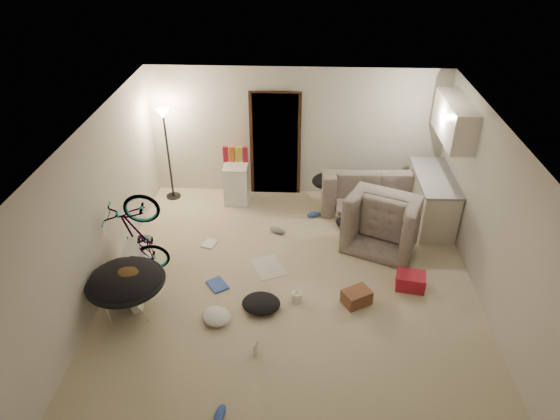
{
  "coord_description": "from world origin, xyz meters",
  "views": [
    {
      "loc": [
        0.1,
        -5.74,
        4.96
      ],
      "look_at": [
        -0.2,
        0.6,
        1.03
      ],
      "focal_mm": 32.0,
      "sensor_mm": 36.0,
      "label": 1
    }
  ],
  "objects_px": {
    "floor_lamp": "(166,135)",
    "armchair": "(387,221)",
    "sofa": "(377,193)",
    "bicycle": "(142,253)",
    "saucer_chair": "(127,287)",
    "juicer": "(297,296)",
    "tv_box": "(135,271)",
    "mini_fridge": "(236,184)",
    "drink_case_b": "(411,281)",
    "drink_case_a": "(357,297)",
    "kitchen_counter": "(431,200)"
  },
  "relations": [
    {
      "from": "kitchen_counter",
      "to": "saucer_chair",
      "type": "xyz_separation_m",
      "value": [
        -4.68,
        -2.59,
        0.02
      ]
    },
    {
      "from": "mini_fridge",
      "to": "drink_case_b",
      "type": "xyz_separation_m",
      "value": [
        2.91,
        -2.42,
        -0.26
      ]
    },
    {
      "from": "drink_case_b",
      "to": "bicycle",
      "type": "bearing_deg",
      "value": -171.89
    },
    {
      "from": "floor_lamp",
      "to": "armchair",
      "type": "height_order",
      "value": "floor_lamp"
    },
    {
      "from": "kitchen_counter",
      "to": "bicycle",
      "type": "height_order",
      "value": "kitchen_counter"
    },
    {
      "from": "kitchen_counter",
      "to": "mini_fridge",
      "type": "relative_size",
      "value": 1.97
    },
    {
      "from": "tv_box",
      "to": "kitchen_counter",
      "type": "bearing_deg",
      "value": 15.81
    },
    {
      "from": "sofa",
      "to": "bicycle",
      "type": "relative_size",
      "value": 1.38
    },
    {
      "from": "sofa",
      "to": "bicycle",
      "type": "height_order",
      "value": "bicycle"
    },
    {
      "from": "bicycle",
      "to": "drink_case_b",
      "type": "distance_m",
      "value": 4.09
    },
    {
      "from": "mini_fridge",
      "to": "drink_case_b",
      "type": "distance_m",
      "value": 3.79
    },
    {
      "from": "sofa",
      "to": "armchair",
      "type": "relative_size",
      "value": 1.83
    },
    {
      "from": "armchair",
      "to": "drink_case_a",
      "type": "bearing_deg",
      "value": 92.96
    },
    {
      "from": "armchair",
      "to": "bicycle",
      "type": "xyz_separation_m",
      "value": [
        -3.88,
        -1.12,
        0.03
      ]
    },
    {
      "from": "tv_box",
      "to": "mini_fridge",
      "type": "bearing_deg",
      "value": 57.94
    },
    {
      "from": "drink_case_a",
      "to": "drink_case_b",
      "type": "bearing_deg",
      "value": -5.8
    },
    {
      "from": "drink_case_a",
      "to": "juicer",
      "type": "relative_size",
      "value": 1.81
    },
    {
      "from": "sofa",
      "to": "armchair",
      "type": "height_order",
      "value": "armchair"
    },
    {
      "from": "mini_fridge",
      "to": "tv_box",
      "type": "distance_m",
      "value": 2.91
    },
    {
      "from": "tv_box",
      "to": "armchair",
      "type": "bearing_deg",
      "value": 12.97
    },
    {
      "from": "bicycle",
      "to": "drink_case_a",
      "type": "bearing_deg",
      "value": -104.43
    },
    {
      "from": "armchair",
      "to": "sofa",
      "type": "bearing_deg",
      "value": -63.73
    },
    {
      "from": "sofa",
      "to": "bicycle",
      "type": "xyz_separation_m",
      "value": [
        -3.83,
        -2.18,
        0.09
      ]
    },
    {
      "from": "mini_fridge",
      "to": "tv_box",
      "type": "xyz_separation_m",
      "value": [
        -1.17,
        -2.67,
        -0.03
      ]
    },
    {
      "from": "mini_fridge",
      "to": "saucer_chair",
      "type": "relative_size",
      "value": 0.7
    },
    {
      "from": "drink_case_a",
      "to": "juicer",
      "type": "height_order",
      "value": "drink_case_a"
    },
    {
      "from": "armchair",
      "to": "bicycle",
      "type": "distance_m",
      "value": 4.04
    },
    {
      "from": "floor_lamp",
      "to": "juicer",
      "type": "bearing_deg",
      "value": -49.45
    },
    {
      "from": "kitchen_counter",
      "to": "armchair",
      "type": "relative_size",
      "value": 1.3
    },
    {
      "from": "drink_case_b",
      "to": "juicer",
      "type": "bearing_deg",
      "value": -157.26
    },
    {
      "from": "kitchen_counter",
      "to": "floor_lamp",
      "type": "bearing_deg",
      "value": 172.34
    },
    {
      "from": "floor_lamp",
      "to": "sofa",
      "type": "bearing_deg",
      "value": -2.91
    },
    {
      "from": "sofa",
      "to": "juicer",
      "type": "bearing_deg",
      "value": 59.71
    },
    {
      "from": "mini_fridge",
      "to": "sofa",
      "type": "bearing_deg",
      "value": -2.7
    },
    {
      "from": "kitchen_counter",
      "to": "drink_case_a",
      "type": "height_order",
      "value": "kitchen_counter"
    },
    {
      "from": "mini_fridge",
      "to": "floor_lamp",
      "type": "bearing_deg",
      "value": 174.96
    },
    {
      "from": "mini_fridge",
      "to": "juicer",
      "type": "height_order",
      "value": "mini_fridge"
    },
    {
      "from": "drink_case_b",
      "to": "sofa",
      "type": "bearing_deg",
      "value": 106.16
    },
    {
      "from": "armchair",
      "to": "mini_fridge",
      "type": "distance_m",
      "value": 2.94
    },
    {
      "from": "juicer",
      "to": "floor_lamp",
      "type": "bearing_deg",
      "value": 130.55
    },
    {
      "from": "saucer_chair",
      "to": "tv_box",
      "type": "relative_size",
      "value": 1.02
    },
    {
      "from": "juicer",
      "to": "armchair",
      "type": "bearing_deg",
      "value": 47.74
    },
    {
      "from": "saucer_chair",
      "to": "juicer",
      "type": "xyz_separation_m",
      "value": [
        2.34,
        0.34,
        -0.37
      ]
    },
    {
      "from": "bicycle",
      "to": "drink_case_b",
      "type": "height_order",
      "value": "bicycle"
    },
    {
      "from": "tv_box",
      "to": "drink_case_b",
      "type": "height_order",
      "value": "tv_box"
    },
    {
      "from": "kitchen_counter",
      "to": "mini_fridge",
      "type": "bearing_deg",
      "value": 171.21
    },
    {
      "from": "floor_lamp",
      "to": "drink_case_a",
      "type": "distance_m",
      "value": 4.59
    },
    {
      "from": "sofa",
      "to": "kitchen_counter",
      "type": "bearing_deg",
      "value": 151.28
    },
    {
      "from": "floor_lamp",
      "to": "saucer_chair",
      "type": "xyz_separation_m",
      "value": [
        0.15,
        -3.24,
        -0.85
      ]
    },
    {
      "from": "sofa",
      "to": "drink_case_b",
      "type": "bearing_deg",
      "value": 94.02
    }
  ]
}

